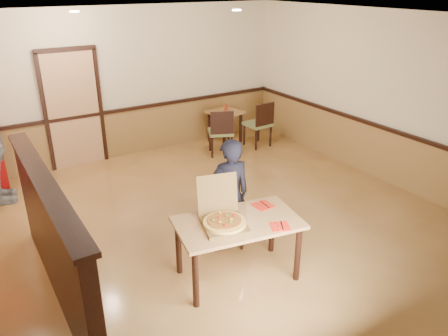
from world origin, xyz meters
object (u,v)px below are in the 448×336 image
(diner, at_px, (229,195))
(condiment, at_px, (226,108))
(side_chair_left, at_px, (221,131))
(main_table, at_px, (238,229))
(side_chair_right, at_px, (260,122))
(diner_chair, at_px, (226,210))
(pizza_box, at_px, (223,219))
(side_table, at_px, (225,119))

(diner, distance_m, condiment, 3.93)
(side_chair_left, xyz_separation_m, diner, (-1.60, -2.78, 0.24))
(main_table, bearing_deg, diner, 76.25)
(side_chair_left, xyz_separation_m, side_chair_right, (0.93, -0.01, 0.01))
(side_chair_left, distance_m, condiment, 0.78)
(side_chair_left, bearing_deg, main_table, 85.08)
(condiment, bearing_deg, side_chair_left, -129.65)
(diner_chair, bearing_deg, condiment, 82.58)
(pizza_box, bearing_deg, condiment, 72.45)
(side_chair_left, relative_size, side_table, 1.28)
(diner_chair, relative_size, side_table, 1.15)
(side_chair_left, relative_size, condiment, 5.61)
(diner_chair, distance_m, pizza_box, 0.90)
(side_chair_right, relative_size, side_table, 1.31)
(main_table, height_order, side_chair_right, side_chair_right)
(side_chair_right, relative_size, pizza_box, 1.46)
(condiment, bearing_deg, side_table, 79.28)
(diner_chair, bearing_deg, side_chair_left, 84.34)
(side_table, distance_m, diner, 3.99)
(diner_chair, xyz_separation_m, side_chair_left, (1.56, 2.65, 0.05))
(diner_chair, bearing_deg, pizza_box, -99.89)
(side_chair_left, distance_m, side_chair_right, 0.93)
(side_chair_right, bearing_deg, side_chair_left, -3.97)
(side_chair_left, bearing_deg, pizza_box, 82.63)
(main_table, height_order, diner, diner)
(side_chair_right, bearing_deg, diner_chair, 43.14)
(side_table, bearing_deg, side_chair_right, -53.79)
(side_chair_right, relative_size, diner, 0.64)
(side_chair_right, bearing_deg, diner, 44.11)
(main_table, relative_size, condiment, 9.06)
(side_table, height_order, diner, diner)
(pizza_box, bearing_deg, side_table, 72.67)
(side_table, bearing_deg, main_table, -120.45)
(side_table, height_order, pizza_box, pizza_box)
(diner_chair, height_order, pizza_box, pizza_box)
(side_chair_left, distance_m, diner, 3.22)
(side_chair_right, bearing_deg, condiment, -54.60)
(side_table, bearing_deg, diner_chair, -121.99)
(side_chair_left, xyz_separation_m, condiment, (0.47, 0.57, 0.25))
(main_table, bearing_deg, condiment, 69.69)
(side_chair_right, distance_m, side_table, 0.77)
(side_chair_left, distance_m, side_table, 0.78)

